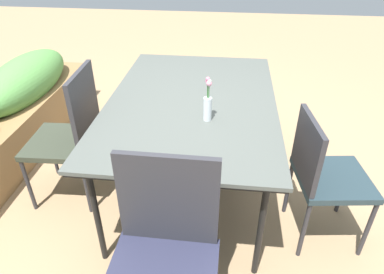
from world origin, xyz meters
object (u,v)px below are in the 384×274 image
object	(u,v)px
chair_far_side	(72,131)
chair_end_left	(164,252)
dining_table	(192,104)
chair_near_left	(323,172)
flower_vase	(208,103)

from	to	relation	value
chair_far_side	chair_end_left	size ratio (longest dim) A/B	1.01
chair_end_left	dining_table	bearing A→B (deg)	-89.42
chair_far_side	chair_near_left	bearing A→B (deg)	-100.06
chair_near_left	flower_vase	bearing A→B (deg)	-107.47
chair_end_left	chair_near_left	xyz separation A→B (m)	(0.72, -0.85, -0.04)
chair_near_left	flower_vase	world-z (taller)	flower_vase
flower_vase	chair_end_left	bearing A→B (deg)	171.69
dining_table	chair_far_side	xyz separation A→B (m)	(-0.18, 0.83, -0.17)
flower_vase	dining_table	bearing A→B (deg)	25.23
dining_table	chair_near_left	world-z (taller)	chair_near_left
chair_far_side	flower_vase	xyz separation A→B (m)	(-0.09, -0.96, 0.32)
chair_end_left	chair_near_left	world-z (taller)	chair_end_left
dining_table	chair_end_left	distance (m)	1.13
chair_end_left	flower_vase	distance (m)	0.92
dining_table	chair_near_left	bearing A→B (deg)	-115.19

